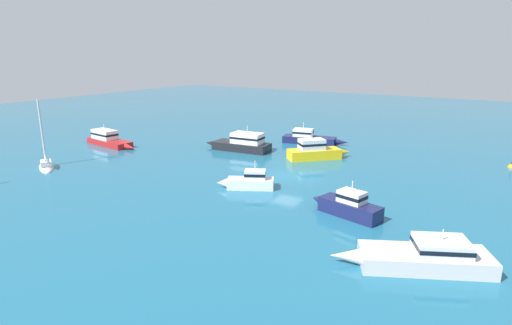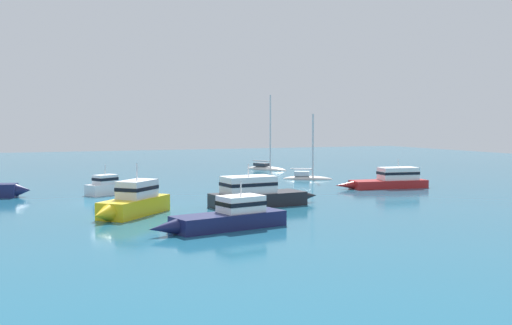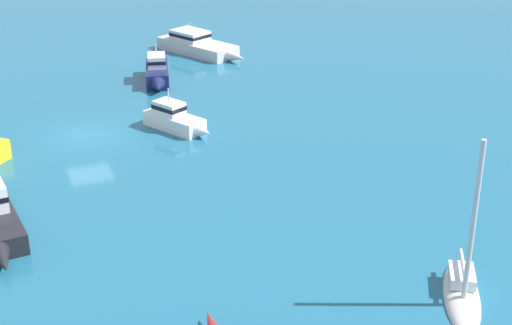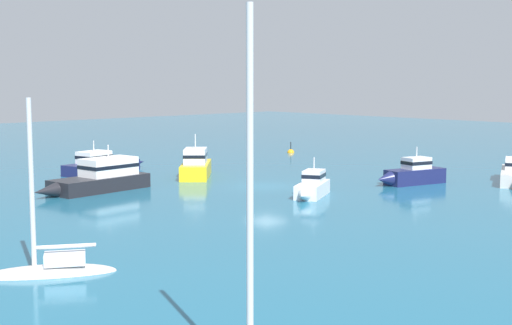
% 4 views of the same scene
% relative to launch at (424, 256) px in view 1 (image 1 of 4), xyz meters
% --- Properties ---
extents(ground_plane, '(160.00, 160.00, 0.00)m').
position_rel_launch_xyz_m(ground_plane, '(-14.25, 11.28, -0.66)').
color(ground_plane, '#1E607F').
extents(launch, '(8.31, 5.29, 2.24)m').
position_rel_launch_xyz_m(launch, '(0.00, 0.00, 0.00)').
color(launch, silver).
rests_on(launch, ground).
extents(powerboat, '(8.47, 3.20, 3.01)m').
position_rel_launch_xyz_m(powerboat, '(-23.61, 17.49, 0.22)').
color(powerboat, black).
rests_on(powerboat, ground).
extents(cabin_cruiser, '(8.65, 2.94, 2.56)m').
position_rel_launch_xyz_m(cabin_cruiser, '(-39.27, 11.05, 0.08)').
color(cabin_cruiser, '#B21E1E').
rests_on(cabin_cruiser, ground).
extents(yacht, '(5.10, 3.78, 7.09)m').
position_rel_launch_xyz_m(yacht, '(-36.12, 0.89, -0.45)').
color(yacht, silver).
rests_on(yacht, ground).
extents(launch_1, '(5.72, 2.60, 2.63)m').
position_rel_launch_xyz_m(launch_1, '(-6.15, 4.91, 0.08)').
color(launch_1, '#191E4C').
rests_on(launch_1, ground).
extents(powerboat_1, '(4.80, 3.32, 2.43)m').
position_rel_launch_xyz_m(powerboat_1, '(-15.24, 6.20, -0.01)').
color(powerboat_1, white).
rests_on(powerboat_1, ground).
extents(launch_2, '(5.96, 6.13, 3.29)m').
position_rel_launch_xyz_m(launch_2, '(-14.63, 18.49, 0.21)').
color(launch_2, yellow).
rests_on(launch_2, ground).
extents(powerboat_2, '(8.27, 3.41, 2.62)m').
position_rel_launch_xyz_m(powerboat_2, '(-18.56, 25.34, 0.01)').
color(powerboat_2, '#191E4C').
rests_on(powerboat_2, ground).
extents(channel_buoy, '(0.70, 0.70, 1.44)m').
position_rel_launch_xyz_m(channel_buoy, '(3.45, 25.75, -0.65)').
color(channel_buoy, orange).
rests_on(channel_buoy, ground).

